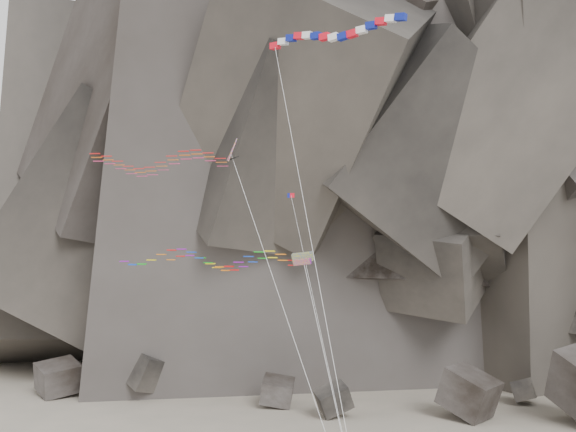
% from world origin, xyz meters
% --- Properties ---
extents(headland, '(110.00, 70.00, 84.00)m').
position_xyz_m(headland, '(0.00, 70.00, 42.00)').
color(headland, '#4B443D').
rests_on(headland, ground).
extents(boulder_field, '(82.33, 16.32, 8.58)m').
position_xyz_m(boulder_field, '(9.37, 32.93, 2.22)').
color(boulder_field, '#47423F').
rests_on(boulder_field, ground).
extents(delta_kite, '(20.05, 9.80, 23.74)m').
position_xyz_m(delta_kite, '(-12.34, 0.06, 23.72)').
color(delta_kite, red).
rests_on(delta_kite, ground).
extents(banner_kite, '(9.58, 11.74, 30.96)m').
position_xyz_m(banner_kite, '(-0.17, 0.73, 31.74)').
color(banner_kite, red).
rests_on(banner_kite, ground).
extents(parafoil_kite, '(17.98, 8.16, 16.26)m').
position_xyz_m(parafoil_kite, '(-8.63, -0.71, 17.19)').
color(parafoil_kite, '#D6CB0B').
rests_on(parafoil_kite, ground).
extents(pennant_kite, '(6.45, 11.13, 20.05)m').
position_xyz_m(pennant_kite, '(-1.66, -0.44, 15.89)').
color(pennant_kite, red).
rests_on(pennant_kite, ground).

